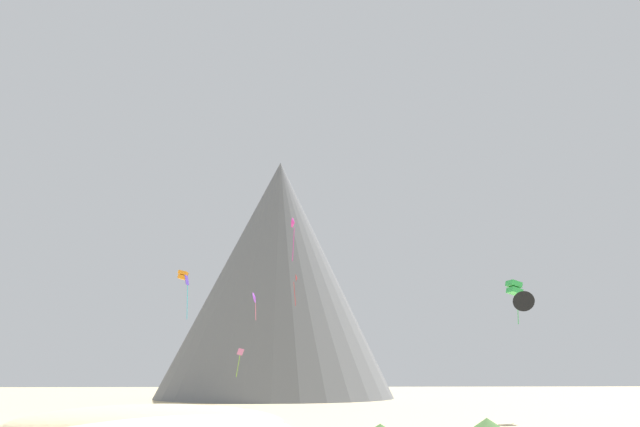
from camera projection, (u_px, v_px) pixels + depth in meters
The scene contains 11 objects.
dune_foreground_right at pixel (151, 426), 49.91m from camera, with size 25.40×15.98×3.82m, color #CCBA8E.
bush_far_right at pixel (487, 423), 48.13m from camera, with size 2.59×2.59×0.85m, color #477238.
rock_massif at pixel (279, 286), 120.10m from camera, with size 69.63×69.63×52.84m.
kite_red_mid at pixel (296, 279), 92.87m from camera, with size 0.68×1.33×5.43m.
kite_orange_mid at pixel (183, 275), 81.85m from camera, with size 1.47×1.38×1.51m.
kite_indigo_mid at pixel (187, 287), 67.11m from camera, with size 0.68×0.90×5.49m.
kite_magenta_mid at pixel (294, 224), 68.90m from camera, with size 0.78×1.34×5.70m.
kite_black_low at pixel (524, 301), 53.27m from camera, with size 2.08×1.75×2.10m.
kite_pink_low at pixel (240, 356), 73.39m from camera, with size 1.05×0.61×3.84m.
kite_green_mid at pixel (514, 288), 61.39m from camera, with size 1.70×1.62×4.93m.
kite_violet_mid at pixel (255, 298), 68.45m from camera, with size 0.75×1.49×3.57m.
Camera 1 is at (-5.98, -32.72, 4.47)m, focal length 30.11 mm.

